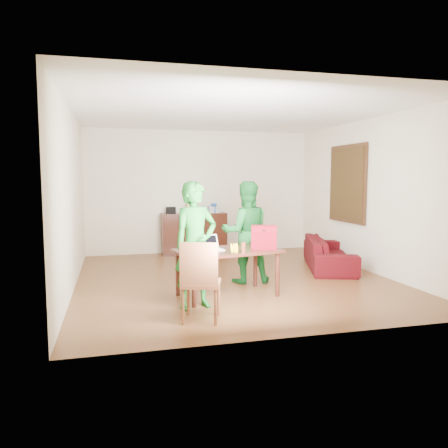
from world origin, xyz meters
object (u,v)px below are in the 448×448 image
object	(u,v)px
bottle	(243,247)
sofa	(329,253)
chair	(201,297)
laptop	(212,247)
person_far	(246,232)
table	(228,255)
person_near	(196,245)
red_bag	(264,239)

from	to	relation	value
bottle	sofa	bearing A→B (deg)	38.62
chair	bottle	world-z (taller)	chair
laptop	bottle	size ratio (longest dim) A/B	1.97
person_far	sofa	xyz separation A→B (m)	(1.82, 0.67, -0.52)
sofa	table	bearing A→B (deg)	140.61
bottle	laptop	bearing A→B (deg)	136.28
laptop	sofa	xyz separation A→B (m)	(2.53, 1.41, -0.42)
chair	person_near	xyz separation A→B (m)	(0.04, 0.53, 0.53)
table	person_near	world-z (taller)	person_near
table	person_far	size ratio (longest dim) A/B	0.96
chair	sofa	xyz separation A→B (m)	(2.88, 2.37, 0.00)
person_near	person_far	bearing A→B (deg)	30.50
person_near	red_bag	bearing A→B (deg)	1.97
person_near	laptop	xyz separation A→B (m)	(0.32, 0.43, -0.11)
laptop	sofa	bearing A→B (deg)	15.76
red_bag	person_far	bearing A→B (deg)	113.26
chair	laptop	distance (m)	1.11
person_near	sofa	world-z (taller)	person_near
chair	bottle	xyz separation A→B (m)	(0.70, 0.63, 0.47)
person_near	person_far	xyz separation A→B (m)	(1.03, 1.18, -0.01)
table	bottle	xyz separation A→B (m)	(0.13, -0.34, 0.16)
laptop	sofa	world-z (taller)	laptop
person_near	person_far	world-z (taller)	person_near
chair	bottle	size ratio (longest dim) A/B	5.63
laptop	bottle	xyz separation A→B (m)	(0.35, -0.33, 0.04)
person_far	laptop	world-z (taller)	person_far
person_far	sofa	bearing A→B (deg)	-153.75
bottle	sofa	distance (m)	2.84
person_near	bottle	world-z (taller)	person_near
sofa	laptop	bearing A→B (deg)	138.51
table	person_near	xyz separation A→B (m)	(-0.54, -0.44, 0.23)
bottle	person_far	bearing A→B (deg)	71.26
person_far	chair	bearing A→B (deg)	64.21
laptop	red_bag	xyz separation A→B (m)	(0.74, -0.04, 0.09)
sofa	red_bag	bearing A→B (deg)	148.39
sofa	person_far	bearing A→B (deg)	129.42
table	red_bag	xyz separation A→B (m)	(0.52, -0.05, 0.21)
person_far	red_bag	bearing A→B (deg)	98.22
chair	person_near	world-z (taller)	person_near
chair	person_near	distance (m)	0.75
person_near	bottle	distance (m)	0.67
person_far	bottle	world-z (taller)	person_far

